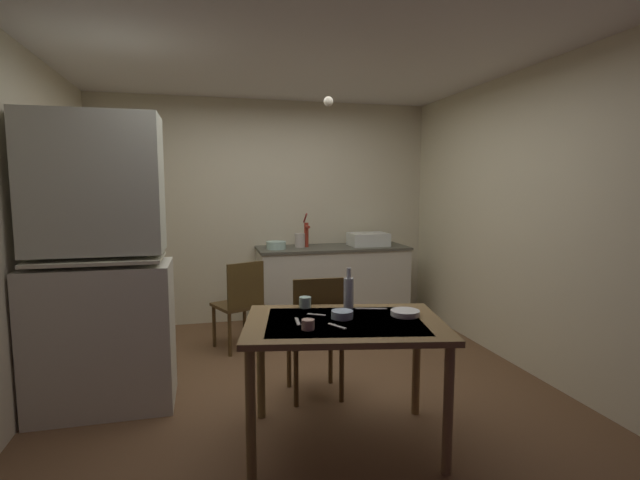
{
  "coord_description": "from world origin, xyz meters",
  "views": [
    {
      "loc": [
        -0.71,
        -3.58,
        1.58
      ],
      "look_at": [
        0.18,
        0.01,
        1.16
      ],
      "focal_mm": 26.03,
      "sensor_mm": 36.0,
      "label": 1
    }
  ],
  "objects_px": {
    "dining_table": "(344,337)",
    "glass_bottle": "(349,292)",
    "hutch_cabinet": "(100,274)",
    "chair_by_counter": "(240,303)",
    "sink_basin": "(368,239)",
    "chair_far_side": "(316,334)",
    "serving_bowl_wide": "(342,314)",
    "teacup_cream": "(305,302)",
    "hand_pump": "(306,232)",
    "mixing_bowl_counter": "(276,245)"
  },
  "relations": [
    {
      "from": "dining_table",
      "to": "glass_bottle",
      "type": "relative_size",
      "value": 4.86
    },
    {
      "from": "hutch_cabinet",
      "to": "chair_by_counter",
      "type": "relative_size",
      "value": 2.38
    },
    {
      "from": "dining_table",
      "to": "chair_by_counter",
      "type": "relative_size",
      "value": 1.52
    },
    {
      "from": "sink_basin",
      "to": "chair_far_side",
      "type": "relative_size",
      "value": 0.47
    },
    {
      "from": "serving_bowl_wide",
      "to": "sink_basin",
      "type": "bearing_deg",
      "value": 66.81
    },
    {
      "from": "serving_bowl_wide",
      "to": "teacup_cream",
      "type": "bearing_deg",
      "value": 118.71
    },
    {
      "from": "dining_table",
      "to": "glass_bottle",
      "type": "bearing_deg",
      "value": 68.04
    },
    {
      "from": "hand_pump",
      "to": "dining_table",
      "type": "bearing_deg",
      "value": -97.1
    },
    {
      "from": "dining_table",
      "to": "teacup_cream",
      "type": "bearing_deg",
      "value": 114.05
    },
    {
      "from": "teacup_cream",
      "to": "glass_bottle",
      "type": "distance_m",
      "value": 0.3
    },
    {
      "from": "mixing_bowl_counter",
      "to": "chair_by_counter",
      "type": "distance_m",
      "value": 0.9
    },
    {
      "from": "dining_table",
      "to": "mixing_bowl_counter",
      "type": "bearing_deg",
      "value": 91.11
    },
    {
      "from": "hutch_cabinet",
      "to": "mixing_bowl_counter",
      "type": "height_order",
      "value": "hutch_cabinet"
    },
    {
      "from": "hutch_cabinet",
      "to": "chair_far_side",
      "type": "distance_m",
      "value": 1.6
    },
    {
      "from": "hutch_cabinet",
      "to": "serving_bowl_wide",
      "type": "height_order",
      "value": "hutch_cabinet"
    },
    {
      "from": "serving_bowl_wide",
      "to": "chair_by_counter",
      "type": "bearing_deg",
      "value": 105.76
    },
    {
      "from": "chair_far_side",
      "to": "teacup_cream",
      "type": "xyz_separation_m",
      "value": [
        -0.14,
        -0.26,
        0.32
      ]
    },
    {
      "from": "serving_bowl_wide",
      "to": "mixing_bowl_counter",
      "type": "bearing_deg",
      "value": 91.21
    },
    {
      "from": "sink_basin",
      "to": "teacup_cream",
      "type": "distance_m",
      "value": 2.47
    },
    {
      "from": "sink_basin",
      "to": "serving_bowl_wide",
      "type": "height_order",
      "value": "sink_basin"
    },
    {
      "from": "serving_bowl_wide",
      "to": "glass_bottle",
      "type": "height_order",
      "value": "glass_bottle"
    },
    {
      "from": "sink_basin",
      "to": "teacup_cream",
      "type": "relative_size",
      "value": 5.46
    },
    {
      "from": "glass_bottle",
      "to": "dining_table",
      "type": "bearing_deg",
      "value": -111.96
    },
    {
      "from": "hand_pump",
      "to": "chair_far_side",
      "type": "bearing_deg",
      "value": -100.14
    },
    {
      "from": "dining_table",
      "to": "serving_bowl_wide",
      "type": "xyz_separation_m",
      "value": [
        0.0,
        0.06,
        0.12
      ]
    },
    {
      "from": "sink_basin",
      "to": "glass_bottle",
      "type": "xyz_separation_m",
      "value": [
        -0.94,
        -2.23,
        -0.09
      ]
    },
    {
      "from": "hutch_cabinet",
      "to": "chair_far_side",
      "type": "bearing_deg",
      "value": -8.94
    },
    {
      "from": "hutch_cabinet",
      "to": "chair_by_counter",
      "type": "xyz_separation_m",
      "value": [
        1.04,
        0.97,
        -0.51
      ]
    },
    {
      "from": "chair_far_side",
      "to": "teacup_cream",
      "type": "height_order",
      "value": "chair_far_side"
    },
    {
      "from": "sink_basin",
      "to": "dining_table",
      "type": "height_order",
      "value": "sink_basin"
    },
    {
      "from": "chair_by_counter",
      "to": "teacup_cream",
      "type": "relative_size",
      "value": 10.88
    },
    {
      "from": "chair_far_side",
      "to": "teacup_cream",
      "type": "bearing_deg",
      "value": -118.0
    },
    {
      "from": "glass_bottle",
      "to": "sink_basin",
      "type": "bearing_deg",
      "value": 67.17
    },
    {
      "from": "chair_far_side",
      "to": "serving_bowl_wide",
      "type": "bearing_deg",
      "value": -87.08
    },
    {
      "from": "mixing_bowl_counter",
      "to": "teacup_cream",
      "type": "relative_size",
      "value": 2.69
    },
    {
      "from": "chair_by_counter",
      "to": "serving_bowl_wide",
      "type": "distance_m",
      "value": 1.87
    },
    {
      "from": "mixing_bowl_counter",
      "to": "sink_basin",
      "type": "bearing_deg",
      "value": 2.6
    },
    {
      "from": "mixing_bowl_counter",
      "to": "serving_bowl_wide",
      "type": "relative_size",
      "value": 1.61
    },
    {
      "from": "sink_basin",
      "to": "glass_bottle",
      "type": "bearing_deg",
      "value": -112.83
    },
    {
      "from": "hand_pump",
      "to": "serving_bowl_wide",
      "type": "bearing_deg",
      "value": -97.2
    },
    {
      "from": "hutch_cabinet",
      "to": "chair_far_side",
      "type": "xyz_separation_m",
      "value": [
        1.51,
        -0.24,
        -0.48
      ]
    },
    {
      "from": "hand_pump",
      "to": "chair_far_side",
      "type": "height_order",
      "value": "hand_pump"
    },
    {
      "from": "hutch_cabinet",
      "to": "glass_bottle",
      "type": "height_order",
      "value": "hutch_cabinet"
    },
    {
      "from": "hand_pump",
      "to": "glass_bottle",
      "type": "relative_size",
      "value": 1.43
    },
    {
      "from": "hand_pump",
      "to": "teacup_cream",
      "type": "height_order",
      "value": "hand_pump"
    },
    {
      "from": "sink_basin",
      "to": "teacup_cream",
      "type": "xyz_separation_m",
      "value": [
        -1.22,
        -2.14,
        -0.16
      ]
    },
    {
      "from": "hutch_cabinet",
      "to": "chair_far_side",
      "type": "height_order",
      "value": "hutch_cabinet"
    },
    {
      "from": "sink_basin",
      "to": "dining_table",
      "type": "bearing_deg",
      "value": -112.73
    },
    {
      "from": "hutch_cabinet",
      "to": "dining_table",
      "type": "height_order",
      "value": "hutch_cabinet"
    },
    {
      "from": "dining_table",
      "to": "chair_far_side",
      "type": "relative_size",
      "value": 1.42
    }
  ]
}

